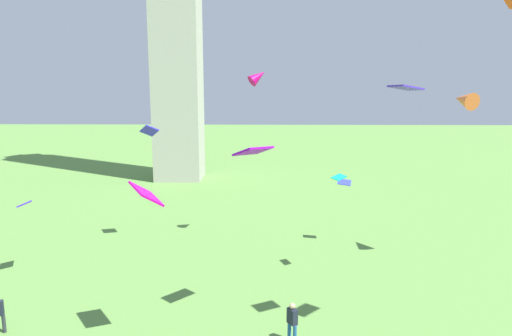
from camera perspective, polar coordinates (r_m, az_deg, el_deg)
The scene contains 10 objects.
person_0 at distance 21.27m, azimuth 4.43°, elevation -17.97°, with size 0.48×0.54×1.81m.
kite_flying_0 at distance 32.75m, azimuth -12.85°, elevation 4.44°, with size 1.53×1.42×0.96m.
kite_flying_1 at distance 19.80m, azimuth -13.22°, elevation -3.07°, with size 1.67×1.96×0.94m.
kite_flying_2 at distance 32.76m, azimuth 10.69°, elevation -1.70°, with size 1.03×0.76×0.40m.
kite_flying_3 at distance 30.49m, azimuth 23.95°, elevation 7.58°, with size 1.45×1.80×1.21m.
kite_flying_4 at distance 32.06m, azimuth 0.25°, elevation 11.06°, with size 1.63×1.33×1.32m.
kite_flying_5 at distance 20.93m, azimuth -0.34°, elevation 2.08°, with size 1.90×1.93×0.57m.
kite_flying_6 at distance 27.07m, azimuth 10.03°, elevation -1.10°, with size 0.86×1.02×0.26m.
kite_flying_7 at distance 30.09m, azimuth -26.36°, elevation -3.95°, with size 1.27×1.50×0.63m.
kite_flying_9 at distance 19.57m, azimuth 17.75°, elevation 9.28°, with size 1.48×1.36×0.26m.
Camera 1 is at (1.74, -4.65, 11.11)m, focal length 32.90 mm.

